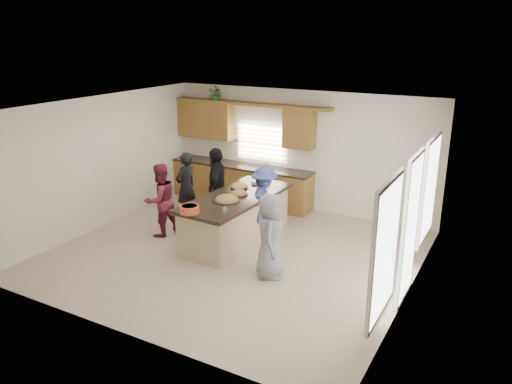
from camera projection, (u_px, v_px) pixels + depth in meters
The scene contains 18 objects.
floor at pixel (234, 254), 9.53m from camera, with size 6.50×6.50×0.00m, color #C2A990.
room_shell at pixel (233, 157), 8.95m from camera, with size 6.52×6.02×2.81m.
back_cabinetry at pixel (240, 166), 12.20m from camera, with size 4.08×0.66×2.46m.
right_wall_glazing at pixel (410, 220), 7.53m from camera, with size 0.06×4.00×2.25m.
island at pixel (236, 219), 10.00m from camera, with size 1.28×2.75×0.95m.
platter_front at pixel (227, 200), 9.52m from camera, with size 0.50×0.50×0.20m.
platter_mid at pixel (239, 194), 9.90m from camera, with size 0.36×0.36×0.15m.
platter_back at pixel (239, 187), 10.33m from camera, with size 0.38×0.38×0.15m.
salad_bowl at pixel (189, 209), 8.92m from camera, with size 0.35×0.35×0.13m.
clear_cup at pixel (225, 210), 8.93m from camera, with size 0.07×0.07×0.10m, color white.
plate_stack at pixel (256, 182), 10.64m from camera, with size 0.22×0.22×0.06m, color #A386C3.
flower_vase at pixel (266, 173), 10.69m from camera, with size 0.14×0.14×0.41m.
potted_plant at pixel (216, 94), 12.08m from camera, with size 0.38×0.33×0.42m, color #2A692A.
woman_left_back at pixel (186, 187), 10.98m from camera, with size 0.57×0.37×1.57m, color black.
woman_left_mid at pixel (160, 200), 10.19m from camera, with size 0.74×0.58×1.53m, color maroon.
woman_left_front at pixel (217, 188), 10.57m from camera, with size 1.03×0.43×1.76m, color black.
woman_right_back at pixel (264, 202), 10.07m from camera, with size 0.97×0.56×1.51m, color #3E4787.
woman_right_front at pixel (270, 236), 8.44m from camera, with size 0.74×0.48×1.50m, color slate.
Camera 1 is at (4.57, -7.42, 4.06)m, focal length 35.00 mm.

